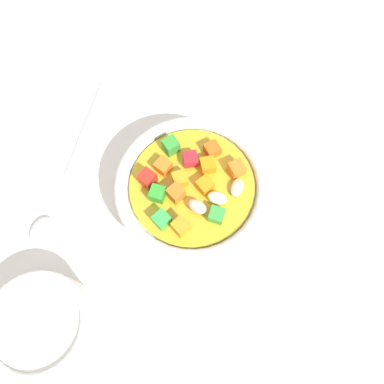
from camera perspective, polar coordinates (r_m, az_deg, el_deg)
name	(u,v)px	position (r cm, az deg, el deg)	size (l,w,h in cm)	color
ground_plane	(192,202)	(41.85, 0.00, -1.57)	(140.00, 140.00, 2.00)	silver
soup_bowl_main	(192,191)	(38.32, -0.01, 0.19)	(15.61, 15.61, 6.00)	white
spoon	(60,187)	(43.49, -19.73, 0.78)	(17.66, 15.20, 1.03)	silver
side_bowl_small	(42,324)	(39.13, -22.15, -18.38)	(9.49, 9.49, 4.19)	white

